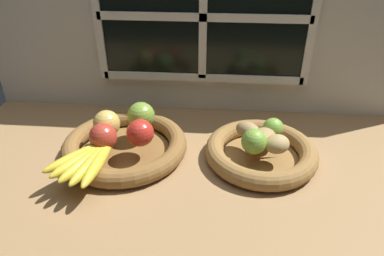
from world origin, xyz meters
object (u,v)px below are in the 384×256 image
Objects in this scene: fruit_bowl_right at (261,152)px; chili_pepper at (268,140)px; apple_red_front at (103,137)px; lime_near at (254,142)px; banana_bunch_front at (88,159)px; lime_far at (273,128)px; apple_green_back at (141,116)px; apple_golden_left at (107,123)px; potato_oblong at (248,130)px; fruit_bowl_left at (125,146)px; potato_small at (277,144)px; apple_red_right at (140,133)px; potato_large at (263,137)px.

fruit_bowl_right is 2.51× the size of chili_pepper.
lime_near is at bearing 2.09° from apple_red_front.
banana_bunch_front reaches higher than fruit_bowl_right.
fruit_bowl_right is 7.31cm from lime_far.
lime_near is (38.07, 1.39, -0.31)cm from apple_red_front.
apple_green_back is 1.06× the size of apple_golden_left.
fruit_bowl_right is 42.16cm from apple_golden_left.
apple_red_front is at bearing -172.56° from fruit_bowl_right.
potato_oblong is 1.30× the size of lime_far.
potato_oblong is at bearing 4.86° from fruit_bowl_left.
lime_far is (-0.19, 7.17, 0.41)cm from potato_small.
fruit_bowl_left is 35.07cm from lime_near.
potato_oblong is at bearing 98.65° from lime_near.
lime_far is at bearing 54.16° from lime_near.
apple_red_right is 1.30× the size of lime_far.
banana_bunch_front is 45.74cm from chili_pepper.
chili_pepper is (44.00, 12.50, -0.33)cm from banana_bunch_front.
apple_red_right is (1.54, -8.52, -0.27)cm from apple_green_back.
apple_red_front is 13.33cm from apple_green_back.
fruit_bowl_left is 4.78× the size of potato_oblong.
lime_far is at bearing 10.98° from apple_red_right.
potato_large is 4.84cm from lime_near.
potato_oblong is at bearing 2.64° from apple_golden_left.
fruit_bowl_right is 41.49cm from apple_red_front.
lime_far is at bearing 52.13° from potato_large.
potato_oblong is at bearing 11.39° from apple_red_right.
fruit_bowl_right is at bearing -37.87° from potato_oblong.
potato_small reaches higher than chili_pepper.
apple_red_right reaches higher than fruit_bowl_right.
apple_green_back is at bearing 63.02° from banana_bunch_front.
apple_red_front is at bearing -124.12° from apple_green_back.
potato_oblong is 1.11× the size of lime_near.
lime_near is at bearing -17.49° from apple_green_back.
apple_golden_left reaches higher than chili_pepper.
banana_bunch_front is 2.47× the size of potato_large.
lime_far is (6.70, 1.09, 0.48)cm from potato_oblong.
fruit_bowl_right is (36.97, 0.00, 0.01)cm from fruit_bowl_left.
chili_pepper is at bearing 7.28° from apple_red_front.
fruit_bowl_left is 5.23× the size of potato_small.
fruit_bowl_right is 5.43× the size of lime_far.
apple_golden_left reaches higher than fruit_bowl_left.
potato_large is at bearing 7.44° from apple_red_front.
lime_near reaches higher than potato_large.
banana_bunch_front is at bearing -138.26° from apple_red_right.
potato_small is at bearing -4.61° from fruit_bowl_left.
chili_pepper is at bearing -1.32° from apple_golden_left.
banana_bunch_front is at bearing -103.89° from apple_red_front.
banana_bunch_front is (-5.47, -12.42, 4.11)cm from fruit_bowl_left.
lime_far is at bearing 57.84° from chili_pepper.
apple_red_front is 44.71cm from lime_far.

